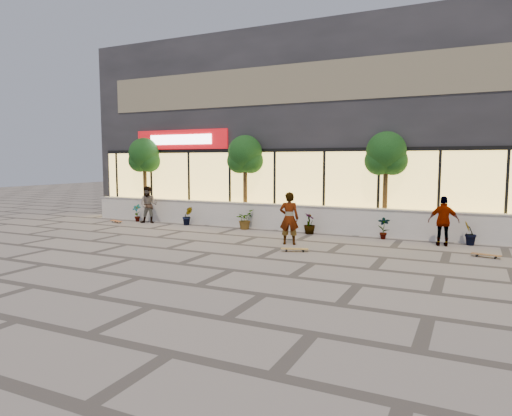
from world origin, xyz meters
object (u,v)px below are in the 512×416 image
at_px(tree_west, 144,157).
at_px(skateboard_right_near, 486,255).
at_px(skateboard_left, 116,221).
at_px(skater_right_near, 444,221).
at_px(skateboard_center, 295,249).
at_px(tree_mideast, 386,156).
at_px(skater_center, 289,218).
at_px(tree_midwest, 245,157).
at_px(skater_left, 149,205).

bearing_deg(tree_west, skateboard_right_near, -12.00).
distance_m(skateboard_left, skateboard_right_near, 15.09).
distance_m(skater_right_near, skateboard_center, 5.12).
xyz_separation_m(tree_mideast, skater_center, (-2.50, -3.68, -2.10)).
xyz_separation_m(tree_west, tree_midwest, (5.50, 0.00, 0.00)).
distance_m(skater_left, skateboard_center, 8.88).
relative_size(tree_west, skater_left, 2.35).
bearing_deg(skateboard_right_near, skater_right_near, 144.14).
distance_m(tree_west, skater_left, 2.98).
relative_size(skateboard_center, skateboard_left, 1.11).
height_order(tree_midwest, skateboard_left, tree_midwest).
xyz_separation_m(tree_midwest, tree_mideast, (6.00, 0.00, 0.00)).
bearing_deg(skateboard_right_near, skateboard_left, -172.03).
bearing_deg(skater_center, tree_west, -37.49).
bearing_deg(tree_midwest, skater_left, -159.77).
bearing_deg(skateboard_center, tree_west, 134.86).
relative_size(skater_left, skateboard_center, 1.92).
bearing_deg(tree_midwest, skateboard_left, -160.38).
bearing_deg(skateboard_center, tree_midwest, 112.06).
xyz_separation_m(tree_midwest, skateboard_left, (-5.58, -1.99, -2.91)).
bearing_deg(tree_mideast, tree_midwest, 180.00).
height_order(tree_west, skateboard_left, tree_west).
bearing_deg(skater_center, skater_left, -31.16).
height_order(tree_west, tree_mideast, same).
relative_size(tree_midwest, skateboard_center, 4.50).
relative_size(skater_right_near, skateboard_left, 2.10).
distance_m(skateboard_center, skateboard_right_near, 5.57).
bearing_deg(tree_midwest, skateboard_center, -49.15).
xyz_separation_m(tree_mideast, skater_right_near, (2.20, -1.77, -2.16)).
bearing_deg(tree_west, skateboard_center, -26.35).
relative_size(tree_mideast, skater_left, 2.35).
bearing_deg(skateboard_right_near, skateboard_center, -150.96).
xyz_separation_m(tree_mideast, skateboard_right_near, (3.46, -3.18, -2.91)).
height_order(tree_midwest, tree_mideast, same).
relative_size(skateboard_left, skateboard_right_near, 0.95).
xyz_separation_m(skateboard_center, skateboard_left, (-9.70, 2.77, -0.01)).
height_order(skater_center, skateboard_right_near, skater_center).
distance_m(skater_right_near, skateboard_right_near, 2.03).
xyz_separation_m(skater_left, skateboard_right_near, (13.56, -1.67, -0.75)).
xyz_separation_m(tree_midwest, skater_left, (-4.11, -1.51, -2.15)).
height_order(skater_center, skateboard_center, skater_center).
bearing_deg(skater_center, tree_midwest, -61.66).
bearing_deg(skateboard_left, tree_mideast, 29.41).
height_order(tree_west, skater_right_near, tree_west).
relative_size(tree_midwest, skater_right_near, 2.37).
bearing_deg(skater_center, tree_mideast, -139.40).
relative_size(tree_midwest, skateboard_left, 4.98).
xyz_separation_m(skater_center, skater_left, (-7.61, 2.17, -0.05)).
xyz_separation_m(skater_center, skateboard_center, (0.62, -1.08, -0.80)).
height_order(skater_center, skater_left, skater_center).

